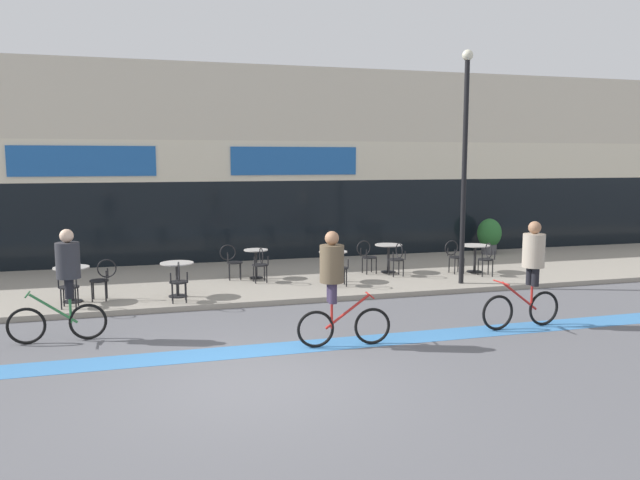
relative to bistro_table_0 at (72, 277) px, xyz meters
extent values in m
plane|color=#5B5B60|center=(2.99, -5.56, -0.67)|extent=(120.00, 120.00, 0.00)
cube|color=gray|center=(2.99, 1.69, -0.61)|extent=(40.00, 5.50, 0.12)
cube|color=beige|center=(2.99, 6.44, 2.30)|extent=(40.00, 4.00, 5.94)
cube|color=black|center=(2.99, 4.47, 0.65)|extent=(38.80, 0.10, 2.40)
cube|color=beige|center=(2.99, 4.49, 2.45)|extent=(39.20, 0.14, 1.20)
cube|color=#1E56A3|center=(-0.02, 4.42, 2.45)|extent=(3.90, 0.08, 0.84)
cube|color=#1E56A3|center=(6.01, 4.42, 2.45)|extent=(3.90, 0.08, 0.84)
cube|color=#3D7AB7|center=(2.99, -4.12, -0.66)|extent=(36.00, 0.70, 0.01)
cylinder|color=black|center=(0.00, 0.00, -0.54)|extent=(0.41, 0.41, 0.02)
cylinder|color=black|center=(0.00, 0.00, -0.18)|extent=(0.07, 0.07, 0.74)
cylinder|color=#ADA8A3|center=(0.00, 0.00, 0.20)|extent=(0.74, 0.74, 0.02)
cylinder|color=black|center=(2.20, -0.09, -0.54)|extent=(0.40, 0.40, 0.02)
cylinder|color=black|center=(2.20, -0.09, -0.18)|extent=(0.07, 0.07, 0.75)
cylinder|color=#ADA8A3|center=(2.20, -0.09, 0.21)|extent=(0.73, 0.73, 0.02)
cylinder|color=black|center=(4.28, 1.58, -0.54)|extent=(0.34, 0.34, 0.02)
cylinder|color=black|center=(4.28, 1.58, -0.19)|extent=(0.07, 0.07, 0.72)
cylinder|color=#ADA8A3|center=(4.28, 1.58, 0.19)|extent=(0.62, 0.62, 0.02)
cylinder|color=black|center=(6.06, 0.61, -0.54)|extent=(0.39, 0.39, 0.02)
cylinder|color=black|center=(6.06, 0.61, -0.18)|extent=(0.07, 0.07, 0.74)
cylinder|color=#ADA8A3|center=(6.06, 0.61, 0.21)|extent=(0.71, 0.71, 0.02)
cylinder|color=black|center=(7.88, 1.43, -0.54)|extent=(0.40, 0.40, 0.02)
cylinder|color=black|center=(7.88, 1.43, -0.18)|extent=(0.07, 0.07, 0.74)
cylinder|color=#ADA8A3|center=(7.88, 1.43, 0.20)|extent=(0.73, 0.73, 0.02)
cylinder|color=black|center=(10.14, 0.81, -0.54)|extent=(0.42, 0.42, 0.02)
cylinder|color=black|center=(10.14, 0.81, -0.19)|extent=(0.07, 0.07, 0.72)
cylinder|color=#ADA8A3|center=(10.14, 0.81, 0.19)|extent=(0.77, 0.77, 0.02)
cylinder|color=black|center=(0.00, -0.55, -0.11)|extent=(0.43, 0.43, 0.03)
cylinder|color=black|center=(-0.13, -0.40, -0.34)|extent=(0.03, 0.03, 0.42)
cylinder|color=black|center=(0.15, -0.42, -0.34)|extent=(0.03, 0.03, 0.42)
cylinder|color=black|center=(-0.15, -0.68, -0.34)|extent=(0.03, 0.03, 0.42)
cylinder|color=black|center=(0.13, -0.70, -0.34)|extent=(0.03, 0.03, 0.42)
torus|color=black|center=(-0.01, -0.72, 0.15)|extent=(0.06, 0.41, 0.41)
cylinder|color=black|center=(-0.18, -0.71, 0.01)|extent=(0.03, 0.03, 0.23)
cylinder|color=black|center=(0.16, -0.73, 0.01)|extent=(0.03, 0.03, 0.23)
cylinder|color=black|center=(0.55, 0.00, -0.11)|extent=(0.41, 0.41, 0.03)
cylinder|color=black|center=(0.41, -0.13, -0.34)|extent=(0.03, 0.03, 0.42)
cylinder|color=black|center=(0.42, 0.14, -0.34)|extent=(0.03, 0.03, 0.42)
cylinder|color=black|center=(0.68, -0.14, -0.34)|extent=(0.03, 0.03, 0.42)
cylinder|color=black|center=(0.69, 0.13, -0.34)|extent=(0.03, 0.03, 0.42)
torus|color=black|center=(0.72, -0.01, 0.15)|extent=(0.41, 0.04, 0.41)
cylinder|color=black|center=(0.71, -0.18, 0.01)|extent=(0.03, 0.03, 0.23)
cylinder|color=black|center=(0.73, 0.16, 0.01)|extent=(0.03, 0.03, 0.23)
cylinder|color=black|center=(2.20, -0.64, -0.11)|extent=(0.40, 0.40, 0.03)
cylinder|color=black|center=(2.06, -0.50, -0.34)|extent=(0.03, 0.03, 0.42)
cylinder|color=black|center=(2.34, -0.50, -0.34)|extent=(0.03, 0.03, 0.42)
cylinder|color=black|center=(2.06, -0.78, -0.34)|extent=(0.03, 0.03, 0.42)
cylinder|color=black|center=(2.34, -0.78, -0.34)|extent=(0.03, 0.03, 0.42)
torus|color=black|center=(2.20, -0.81, 0.15)|extent=(0.03, 0.41, 0.41)
cylinder|color=black|center=(2.03, -0.81, 0.01)|extent=(0.03, 0.03, 0.23)
cylinder|color=black|center=(2.37, -0.81, 0.01)|extent=(0.03, 0.03, 0.23)
cylinder|color=black|center=(4.28, 1.03, -0.11)|extent=(0.41, 0.41, 0.03)
cylinder|color=black|center=(4.13, 1.17, -0.34)|extent=(0.03, 0.03, 0.42)
cylinder|color=black|center=(4.41, 1.18, -0.34)|extent=(0.03, 0.03, 0.42)
cylinder|color=black|center=(4.14, 0.89, -0.34)|extent=(0.03, 0.03, 0.42)
cylinder|color=black|center=(4.42, 0.90, -0.34)|extent=(0.03, 0.03, 0.42)
torus|color=black|center=(4.28, 0.86, 0.15)|extent=(0.03, 0.41, 0.41)
cylinder|color=black|center=(4.11, 0.86, 0.01)|extent=(0.03, 0.03, 0.23)
cylinder|color=black|center=(4.45, 0.87, 0.01)|extent=(0.03, 0.03, 0.23)
cylinder|color=black|center=(3.73, 1.58, -0.11)|extent=(0.44, 0.44, 0.03)
cylinder|color=black|center=(3.88, 1.71, -0.34)|extent=(0.03, 0.03, 0.42)
cylinder|color=black|center=(3.85, 1.43, -0.34)|extent=(0.03, 0.03, 0.42)
cylinder|color=black|center=(3.60, 1.74, -0.34)|extent=(0.03, 0.03, 0.42)
cylinder|color=black|center=(3.57, 1.46, -0.34)|extent=(0.03, 0.03, 0.42)
torus|color=black|center=(3.56, 1.60, 0.15)|extent=(0.41, 0.07, 0.41)
cylinder|color=black|center=(3.57, 1.77, 0.01)|extent=(0.03, 0.03, 0.23)
cylinder|color=black|center=(3.54, 1.43, 0.01)|extent=(0.03, 0.03, 0.23)
cylinder|color=black|center=(6.06, 0.06, -0.11)|extent=(0.45, 0.45, 0.03)
cylinder|color=black|center=(5.94, 0.22, -0.34)|extent=(0.03, 0.03, 0.42)
cylinder|color=black|center=(6.21, 0.18, -0.34)|extent=(0.03, 0.03, 0.42)
cylinder|color=black|center=(5.90, -0.06, -0.34)|extent=(0.03, 0.03, 0.42)
cylinder|color=black|center=(6.17, -0.09, -0.34)|extent=(0.03, 0.03, 0.42)
torus|color=black|center=(6.03, -0.10, 0.15)|extent=(0.08, 0.41, 0.41)
cylinder|color=black|center=(5.86, -0.08, 0.01)|extent=(0.03, 0.03, 0.23)
cylinder|color=black|center=(6.20, -0.13, 0.01)|extent=(0.03, 0.03, 0.23)
cylinder|color=black|center=(7.88, 0.88, -0.11)|extent=(0.41, 0.41, 0.03)
cylinder|color=black|center=(7.73, 1.02, -0.34)|extent=(0.03, 0.03, 0.42)
cylinder|color=black|center=(8.01, 1.02, -0.34)|extent=(0.03, 0.03, 0.42)
cylinder|color=black|center=(7.74, 0.74, -0.34)|extent=(0.03, 0.03, 0.42)
cylinder|color=black|center=(8.02, 0.74, -0.34)|extent=(0.03, 0.03, 0.42)
torus|color=black|center=(7.88, 0.71, 0.15)|extent=(0.04, 0.41, 0.41)
cylinder|color=black|center=(7.71, 0.71, 0.01)|extent=(0.03, 0.03, 0.23)
cylinder|color=black|center=(8.05, 0.72, 0.01)|extent=(0.03, 0.03, 0.23)
cylinder|color=black|center=(7.33, 1.43, -0.11)|extent=(0.44, 0.44, 0.03)
cylinder|color=black|center=(7.45, 1.58, -0.34)|extent=(0.03, 0.03, 0.42)
cylinder|color=black|center=(7.48, 1.31, -0.34)|extent=(0.03, 0.03, 0.42)
cylinder|color=black|center=(7.17, 1.56, -0.34)|extent=(0.03, 0.03, 0.42)
cylinder|color=black|center=(7.20, 1.28, -0.34)|extent=(0.03, 0.03, 0.42)
torus|color=black|center=(7.16, 1.41, 0.15)|extent=(0.41, 0.07, 0.41)
cylinder|color=black|center=(7.14, 1.58, 0.01)|extent=(0.03, 0.03, 0.23)
cylinder|color=black|center=(7.17, 1.24, 0.01)|extent=(0.03, 0.03, 0.23)
cylinder|color=black|center=(10.14, 0.26, -0.11)|extent=(0.45, 0.45, 0.03)
cylinder|color=black|center=(10.02, 0.41, -0.34)|extent=(0.03, 0.03, 0.42)
cylinder|color=black|center=(10.30, 0.38, -0.34)|extent=(0.03, 0.03, 0.42)
cylinder|color=black|center=(9.99, 0.14, -0.34)|extent=(0.03, 0.03, 0.42)
cylinder|color=black|center=(10.26, 0.10, -0.34)|extent=(0.03, 0.03, 0.42)
torus|color=black|center=(10.12, 0.09, 0.15)|extent=(0.08, 0.41, 0.41)
cylinder|color=black|center=(9.95, 0.11, 0.01)|extent=(0.03, 0.03, 0.23)
cylinder|color=black|center=(10.29, 0.06, 0.01)|extent=(0.03, 0.03, 0.23)
cylinder|color=black|center=(9.59, 0.81, -0.11)|extent=(0.43, 0.43, 0.03)
cylinder|color=black|center=(9.72, 0.96, -0.34)|extent=(0.03, 0.03, 0.42)
cylinder|color=black|center=(9.74, 0.68, -0.34)|extent=(0.03, 0.03, 0.42)
cylinder|color=black|center=(9.44, 0.94, -0.34)|extent=(0.03, 0.03, 0.42)
cylinder|color=black|center=(9.46, 0.66, -0.34)|extent=(0.03, 0.03, 0.42)
torus|color=black|center=(9.42, 0.79, 0.15)|extent=(0.41, 0.06, 0.41)
cylinder|color=black|center=(9.41, 0.96, 0.01)|extent=(0.03, 0.03, 0.23)
cylinder|color=black|center=(9.44, 0.62, 0.01)|extent=(0.03, 0.03, 0.23)
cylinder|color=#4C4C51|center=(12.29, 3.65, -0.37)|extent=(0.48, 0.48, 0.35)
ellipsoid|color=#28662D|center=(12.29, 3.65, 0.14)|extent=(0.77, 0.77, 0.93)
cylinder|color=black|center=(9.04, -0.46, 2.16)|extent=(0.12, 0.12, 5.41)
sphere|color=beige|center=(9.04, -0.46, 4.94)|extent=(0.26, 0.26, 0.26)
torus|color=black|center=(7.80, -4.12, -0.33)|extent=(0.67, 0.09, 0.67)
torus|color=black|center=(8.84, -4.06, -0.33)|extent=(0.67, 0.09, 0.67)
cylinder|color=red|center=(8.27, -4.09, -0.05)|extent=(0.80, 0.09, 0.60)
cylinder|color=red|center=(8.55, -4.07, -0.10)|extent=(0.04, 0.04, 0.47)
cylinder|color=red|center=(7.85, -4.11, 0.23)|extent=(0.06, 0.48, 0.03)
cylinder|color=black|center=(8.55, -4.15, 0.31)|extent=(0.15, 0.15, 0.35)
cylinder|color=black|center=(8.54, -4.00, 0.31)|extent=(0.15, 0.15, 0.35)
cylinder|color=#B2A38E|center=(8.55, -4.07, 0.80)|extent=(0.43, 0.43, 0.63)
sphere|color=#9E7051|center=(8.55, -4.07, 1.23)|extent=(0.24, 0.24, 0.24)
torus|color=black|center=(-0.48, -2.67, -0.35)|extent=(0.65, 0.06, 0.65)
torus|color=black|center=(0.52, -2.66, -0.35)|extent=(0.65, 0.06, 0.65)
cylinder|color=#2D753D|center=(-0.03, -2.67, -0.07)|extent=(0.78, 0.06, 0.58)
cylinder|color=#2D753D|center=(0.24, -2.66, -0.12)|extent=(0.04, 0.04, 0.45)
cylinder|color=#2D753D|center=(-0.43, -2.67, 0.20)|extent=(0.04, 0.48, 0.03)
cylinder|color=black|center=(0.24, -2.74, 0.28)|extent=(0.14, 0.14, 0.34)
cylinder|color=black|center=(0.23, -2.58, 0.28)|extent=(0.14, 0.14, 0.34)
cylinder|color=#2D2D33|center=(0.24, -2.66, 0.76)|extent=(0.41, 0.41, 0.62)
sphere|color=beige|center=(0.24, -2.66, 1.19)|extent=(0.23, 0.23, 0.23)
torus|color=black|center=(5.24, -4.31, -0.35)|extent=(0.64, 0.10, 0.64)
torus|color=black|center=(4.25, -4.23, -0.35)|extent=(0.64, 0.10, 0.64)
cylinder|color=red|center=(4.79, -4.27, -0.08)|extent=(0.77, 0.11, 0.58)
cylinder|color=red|center=(4.53, -4.25, -0.12)|extent=(0.04, 0.04, 0.45)
cylinder|color=red|center=(5.19, -4.31, 0.20)|extent=(0.07, 0.48, 0.03)
cylinder|color=#382D47|center=(4.53, -4.17, 0.27)|extent=(0.15, 0.15, 0.35)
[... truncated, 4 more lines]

